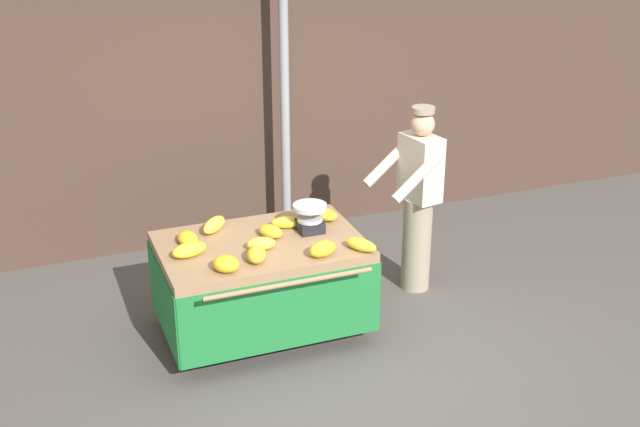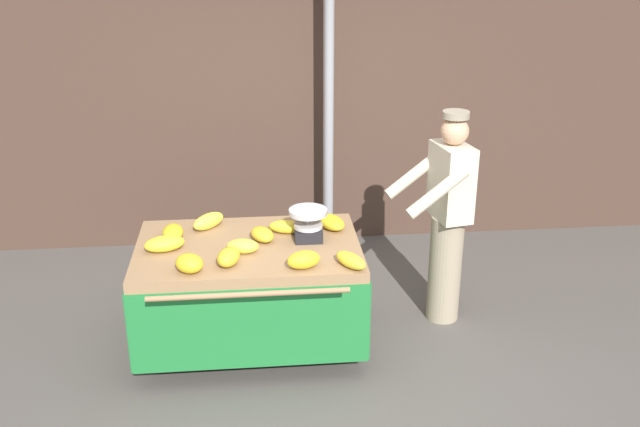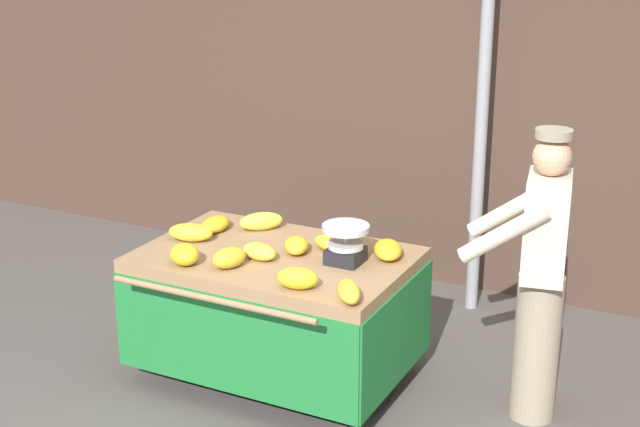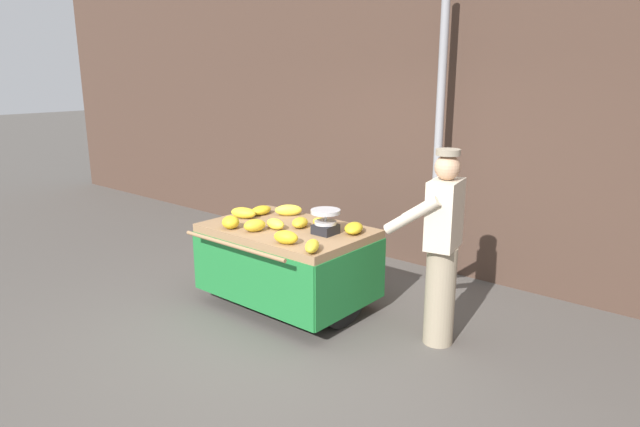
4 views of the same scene
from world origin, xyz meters
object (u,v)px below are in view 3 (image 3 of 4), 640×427
object	(u,v)px
banana_bunch_2	(191,232)
banana_bunch_9	(296,245)
banana_bunch_0	(261,221)
banana_cart	(276,288)
banana_bunch_3	(229,258)
banana_bunch_10	(349,292)
street_pole	(483,90)
banana_bunch_4	(185,254)
banana_bunch_7	(260,252)
banana_bunch_5	(388,250)
banana_bunch_6	(298,278)
banana_bunch_1	(215,224)
vendor_person	(540,277)
weighing_scale	(346,244)
banana_bunch_8	(332,244)

from	to	relation	value
banana_bunch_2	banana_bunch_9	bearing A→B (deg)	9.29
banana_bunch_0	banana_cart	bearing A→B (deg)	-48.82
banana_cart	banana_bunch_9	bearing A→B (deg)	33.83
banana_bunch_3	banana_bunch_10	distance (m)	0.83
banana_bunch_9	street_pole	bearing A→B (deg)	66.90
banana_bunch_3	banana_bunch_4	size ratio (longest dim) A/B	1.08
banana_bunch_10	banana_bunch_7	bearing A→B (deg)	157.96
street_pole	banana_bunch_7	bearing A→B (deg)	-114.67
banana_bunch_2	banana_bunch_5	world-z (taller)	banana_bunch_2
banana_bunch_7	banana_bunch_6	bearing A→B (deg)	-34.60
banana_bunch_1	vendor_person	bearing A→B (deg)	2.72
banana_bunch_4	banana_bunch_5	size ratio (longest dim) A/B	0.71
banana_bunch_6	banana_bunch_9	bearing A→B (deg)	118.93
banana_bunch_0	street_pole	bearing A→B (deg)	50.26
banana_bunch_4	banana_bunch_2	bearing A→B (deg)	119.63
weighing_scale	banana_bunch_4	distance (m)	0.94
street_pole	banana_bunch_6	size ratio (longest dim) A/B	14.22
banana_bunch_7	banana_bunch_9	bearing A→B (deg)	54.57
street_pole	banana_bunch_8	world-z (taller)	street_pole
banana_bunch_0	banana_bunch_3	size ratio (longest dim) A/B	1.30
weighing_scale	banana_bunch_0	xyz separation A→B (m)	(-0.73, 0.27, -0.06)
banana_bunch_1	banana_bunch_4	world-z (taller)	banana_bunch_4
street_pole	banana_bunch_5	world-z (taller)	street_pole
banana_cart	banana_bunch_1	xyz separation A→B (m)	(-0.55, 0.18, 0.27)
banana_bunch_1	banana_bunch_4	bearing A→B (deg)	-74.30
banana_bunch_3	banana_bunch_10	size ratio (longest dim) A/B	0.81
banana_bunch_8	banana_bunch_10	xyz separation A→B (m)	(0.40, -0.61, -0.00)
vendor_person	banana_bunch_5	bearing A→B (deg)	-178.43
banana_bunch_1	banana_bunch_6	bearing A→B (deg)	-32.51
street_pole	banana_bunch_1	xyz separation A→B (m)	(-1.30, -1.42, -0.74)
banana_cart	banana_bunch_10	distance (m)	0.85
weighing_scale	banana_bunch_7	xyz separation A→B (m)	(-0.48, -0.19, -0.07)
banana_bunch_3	banana_bunch_10	bearing A→B (deg)	-7.52
banana_bunch_4	banana_bunch_6	world-z (taller)	banana_bunch_4
weighing_scale	banana_bunch_7	bearing A→B (deg)	-158.55
banana_bunch_2	banana_bunch_3	size ratio (longest dim) A/B	1.29
banana_bunch_1	banana_bunch_8	distance (m)	0.83
vendor_person	banana_bunch_1	bearing A→B (deg)	-177.28
banana_bunch_9	banana_bunch_4	bearing A→B (deg)	-136.96
banana_bunch_8	banana_bunch_6	bearing A→B (deg)	-81.86
banana_cart	banana_bunch_7	world-z (taller)	banana_bunch_7
banana_bunch_2	banana_bunch_6	world-z (taller)	banana_bunch_6
banana_bunch_5	banana_bunch_9	distance (m)	0.55
banana_bunch_7	vendor_person	bearing A→B (deg)	14.42
banana_bunch_3	vendor_person	xyz separation A→B (m)	(1.66, 0.59, -0.03)
banana_bunch_3	banana_bunch_9	bearing A→B (deg)	58.32
banana_cart	banana_bunch_7	size ratio (longest dim) A/B	7.25
banana_bunch_10	banana_bunch_3	bearing A→B (deg)	172.48
vendor_person	banana_bunch_3	bearing A→B (deg)	-160.53
banana_bunch_1	banana_bunch_4	xyz separation A→B (m)	(0.16, -0.57, 0.01)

